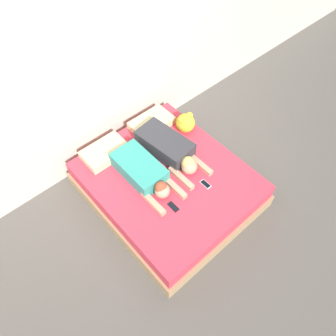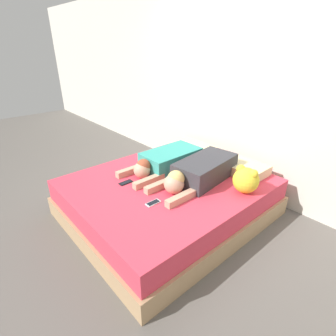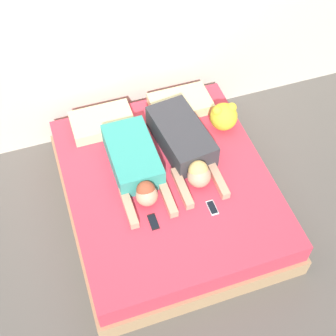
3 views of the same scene
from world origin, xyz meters
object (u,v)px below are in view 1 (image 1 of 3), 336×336
bed (168,185)px  plush_toy (185,123)px  pillow_head_right (152,123)px  pillow_head_left (105,152)px  cell_phone_left (173,207)px  cell_phone_right (205,184)px  person_left (144,172)px  person_right (170,149)px

bed → plush_toy: plush_toy is taller
pillow_head_right → bed: bearing=-116.5°
pillow_head_left → plush_toy: (1.08, -0.36, 0.08)m
cell_phone_left → cell_phone_right: size_ratio=1.00×
pillow_head_right → person_left: (-0.63, -0.61, 0.05)m
pillow_head_left → cell_phone_left: size_ratio=3.97×
pillow_head_left → pillow_head_right: 0.78m
pillow_head_left → person_right: bearing=-41.3°
person_left → cell_phone_left: size_ratio=6.87×
person_left → plush_toy: (0.93, 0.25, 0.04)m
cell_phone_right → person_left: bearing=130.4°
bed → cell_phone_left: 0.51m
bed → person_right: (0.24, 0.24, 0.34)m
pillow_head_right → person_left: size_ratio=0.58×
person_right → plush_toy: size_ratio=3.97×
plush_toy → cell_phone_right: bearing=-117.8°
pillow_head_right → cell_phone_right: (-0.14, -1.19, -0.05)m
person_left → cell_phone_right: (0.49, -0.58, -0.10)m
bed → cell_phone_right: size_ratio=14.12×
person_left → plush_toy: size_ratio=3.69×
pillow_head_right → cell_phone_right: 1.20m
pillow_head_right → plush_toy: (0.30, -0.36, 0.08)m
plush_toy → person_left: bearing=-165.1°
person_right → pillow_head_right: bearing=74.3°
pillow_head_left → plush_toy: size_ratio=2.13×
pillow_head_right → person_right: size_ratio=0.54×
cell_phone_right → plush_toy: 0.95m
pillow_head_right → cell_phone_left: 1.33m
bed → pillow_head_left: 0.92m
bed → plush_toy: size_ratio=7.58×
bed → person_right: 0.47m
pillow_head_right → cell_phone_right: size_ratio=3.97×
pillow_head_left → pillow_head_right: size_ratio=1.00×
person_right → cell_phone_right: person_right is taller
bed → pillow_head_right: pillow_head_right is taller
pillow_head_right → plush_toy: size_ratio=2.13×
pillow_head_left → cell_phone_left: pillow_head_left is taller
pillow_head_left → person_right: 0.84m
cell_phone_left → plush_toy: 1.25m
pillow_head_left → cell_phone_left: bearing=-83.3°
pillow_head_left → cell_phone_left: (0.14, -1.17, -0.05)m
bed → person_left: (-0.24, 0.18, 0.32)m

